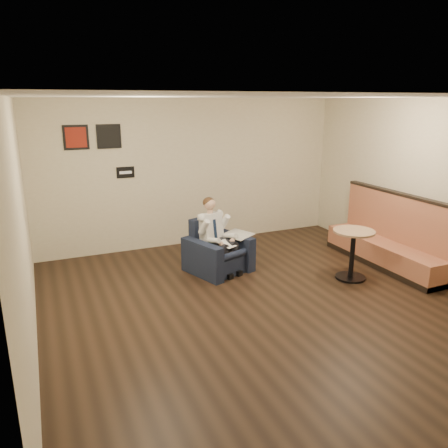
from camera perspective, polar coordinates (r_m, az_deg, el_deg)
name	(u,v)px	position (r m, az deg, el deg)	size (l,w,h in m)	color
ground	(266,302)	(6.31, 5.54, -10.15)	(6.00, 6.00, 0.00)	black
wall_back	(193,173)	(8.52, -4.08, 6.65)	(6.00, 0.02, 2.80)	beige
wall_left	(22,233)	(5.12, -24.85, -1.05)	(0.02, 6.00, 2.80)	beige
wall_right	(434,189)	(7.74, 25.71, 4.18)	(0.02, 6.00, 2.80)	beige
ceiling	(272,97)	(5.67, 6.31, 16.19)	(6.00, 6.00, 0.02)	white
seating_sign	(125,172)	(8.15, -12.75, 6.60)	(0.32, 0.02, 0.20)	black
art_print_left	(76,137)	(7.97, -18.77, 10.66)	(0.42, 0.03, 0.42)	maroon
art_print_right	(109,136)	(8.04, -14.81, 11.01)	(0.42, 0.03, 0.42)	black
armchair	(218,247)	(7.23, -0.74, -2.96)	(0.88, 0.88, 0.85)	black
seated_man	(223,239)	(7.10, -0.14, -1.96)	(0.56, 0.84, 1.17)	silver
lap_papers	(227,244)	(7.05, 0.37, -2.60)	(0.20, 0.28, 0.01)	white
newspaper	(238,234)	(7.35, 1.81, -1.38)	(0.37, 0.46, 0.01)	silver
side_table	(219,260)	(7.24, -0.65, -4.78)	(0.51, 0.51, 0.41)	black
green_folder	(219,249)	(7.14, -0.70, -3.28)	(0.41, 0.29, 0.01)	#2AD26D
coffee_mug	(221,242)	(7.34, -0.42, -2.41)	(0.08, 0.08, 0.09)	white
smartphone	(214,246)	(7.29, -1.27, -2.86)	(0.13, 0.06, 0.01)	black
banquette	(386,230)	(7.95, 20.43, -0.79)	(0.58, 2.42, 1.24)	#A75E40
cafe_table	(352,255)	(7.22, 16.40, -3.86)	(0.65, 0.65, 0.80)	#A57C59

